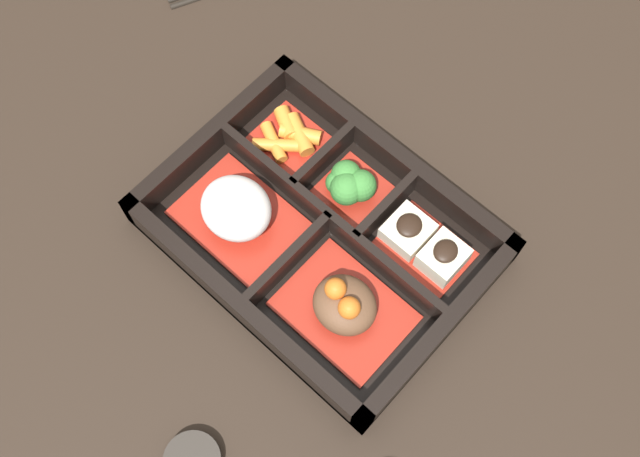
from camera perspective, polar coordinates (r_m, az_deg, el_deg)
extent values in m
plane|color=black|center=(0.70, 0.00, -0.79)|extent=(3.00, 3.00, 0.00)
cube|color=black|center=(0.70, 0.00, -0.64)|extent=(0.29, 0.22, 0.01)
cube|color=black|center=(0.72, 5.50, 5.37)|extent=(0.29, 0.01, 0.04)
cube|color=black|center=(0.66, -5.99, -6.17)|extent=(0.29, 0.01, 0.04)
cube|color=black|center=(0.66, 9.11, -7.75)|extent=(0.01, 0.22, 0.04)
cube|color=black|center=(0.73, -8.19, 6.69)|extent=(0.01, 0.22, 0.04)
cube|color=black|center=(0.69, 0.69, 0.53)|extent=(0.27, 0.01, 0.04)
cube|color=black|center=(0.69, 4.88, 1.25)|extent=(0.01, 0.08, 0.04)
cube|color=black|center=(0.71, 0.16, 5.08)|extent=(0.01, 0.08, 0.04)
cube|color=black|center=(0.67, -2.37, -2.55)|extent=(0.01, 0.11, 0.04)
cube|color=maroon|center=(0.66, 1.85, -6.30)|extent=(0.11, 0.08, 0.01)
ellipsoid|color=brown|center=(0.65, 1.90, -5.84)|extent=(0.06, 0.05, 0.03)
sphere|color=#D1661E|center=(0.63, 2.18, -5.96)|extent=(0.02, 0.02, 0.02)
sphere|color=#D1661E|center=(0.63, 1.18, -4.61)|extent=(0.02, 0.02, 0.02)
sphere|color=#D1661E|center=(0.63, 2.24, -6.07)|extent=(0.02, 0.02, 0.02)
cube|color=maroon|center=(0.70, -6.20, 0.70)|extent=(0.11, 0.08, 0.01)
ellipsoid|color=silver|center=(0.68, -6.41, 1.54)|extent=(0.07, 0.06, 0.04)
cube|color=maroon|center=(0.69, 7.93, -1.63)|extent=(0.08, 0.06, 0.01)
cube|color=beige|center=(0.67, 9.34, -2.21)|extent=(0.03, 0.04, 0.02)
ellipsoid|color=black|center=(0.66, 9.55, -1.72)|extent=(0.02, 0.02, 0.01)
cube|color=beige|center=(0.68, 6.70, -0.18)|extent=(0.04, 0.04, 0.02)
ellipsoid|color=black|center=(0.67, 6.82, 0.24)|extent=(0.02, 0.02, 0.01)
cube|color=maroon|center=(0.71, 2.41, 2.87)|extent=(0.06, 0.06, 0.01)
sphere|color=#387A33|center=(0.70, 1.32, 3.52)|extent=(0.02, 0.02, 0.02)
sphere|color=#387A33|center=(0.69, 2.05, 3.05)|extent=(0.03, 0.03, 0.03)
sphere|color=#387A33|center=(0.69, 3.19, 3.20)|extent=(0.03, 0.03, 0.03)
sphere|color=#387A33|center=(0.70, 2.00, 4.08)|extent=(0.03, 0.03, 0.03)
cube|color=maroon|center=(0.73, -2.37, 6.72)|extent=(0.07, 0.06, 0.01)
cylinder|color=orange|center=(0.72, -1.59, 7.17)|extent=(0.05, 0.03, 0.02)
cylinder|color=orange|center=(0.73, -2.58, 8.02)|extent=(0.04, 0.03, 0.02)
cylinder|color=orange|center=(0.72, -3.30, 6.37)|extent=(0.04, 0.04, 0.01)
cylinder|color=orange|center=(0.72, -1.50, 7.20)|extent=(0.04, 0.03, 0.01)
cylinder|color=orange|center=(0.72, -3.55, 6.57)|extent=(0.04, 0.03, 0.01)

